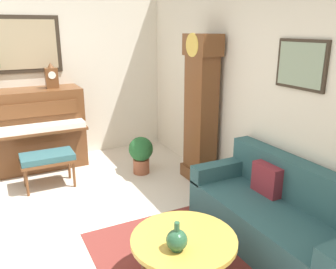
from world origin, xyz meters
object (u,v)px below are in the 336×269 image
Objects in this scene: piano_bench at (48,159)px; potted_plant at (141,153)px; coffee_table at (184,241)px; green_jug at (177,240)px; piano at (34,129)px; mantel_clock at (51,77)px; grandfather_clock at (201,114)px; couch at (279,217)px.

piano_bench is 1.31m from potted_plant.
coffee_table is 3.67× the size of green_jug.
coffee_table is 1.57× the size of potted_plant.
mantel_clock reaches higher than piano.
green_jug is at bearing 10.30° from piano.
piano is 0.84m from mantel_clock.
piano is 3.79× the size of mantel_clock.
grandfather_clock reaches higher than green_jug.
couch is at bearing -5.26° from grandfather_clock.
couch reaches higher than potted_plant.
couch is 1.26m from green_jug.
coffee_table is 2.42m from potted_plant.
green_jug is (0.11, -0.13, 0.12)m from coffee_table.
grandfather_clock is (0.70, 1.96, 0.56)m from piano_bench.
potted_plant is (-2.29, -0.50, 0.01)m from couch.
piano_bench is 2.65m from green_jug.
piano reaches higher than piano_bench.
coffee_table is 2.32× the size of mantel_clock.
grandfather_clock is 1.07× the size of couch.
piano is 2.06× the size of piano_bench.
piano_bench is 0.34× the size of grandfather_clock.
grandfather_clock reaches higher than mantel_clock.
couch is 3.74m from mantel_clock.
piano_bench is at bearing -143.37° from couch.
green_jug is (3.40, 0.62, -0.09)m from piano.
mantel_clock is (0.00, 0.32, 0.78)m from piano.
piano_bench is at bearing -18.92° from mantel_clock.
piano_bench reaches higher than coffee_table.
couch is 1.11m from coffee_table.
couch is at bearing 97.50° from green_jug.
mantel_clock reaches higher than coffee_table.
piano reaches higher than coffee_table.
piano is 3.38m from coffee_table.
potted_plant is at bearing 84.16° from piano_bench.
couch is 2.35m from potted_plant.
piano_bench is at bearing -109.71° from grandfather_clock.
piano_bench is 2.57m from coffee_table.
grandfather_clock is 1.08m from potted_plant.
green_jug is (0.16, -1.23, 0.22)m from couch.
couch is at bearing 12.38° from potted_plant.
potted_plant is (0.95, 1.35, -0.29)m from piano.
coffee_table is 0.21m from green_jug.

